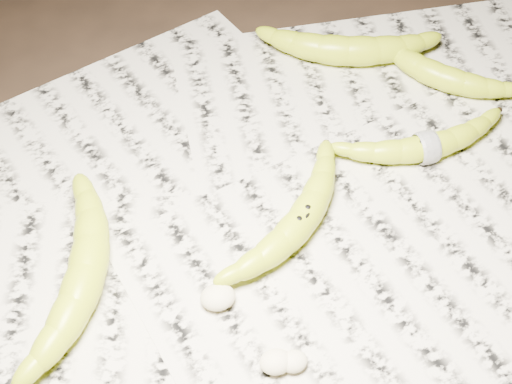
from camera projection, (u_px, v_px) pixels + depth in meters
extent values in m
plane|color=black|center=(261.00, 234.00, 0.78)|extent=(3.00, 3.00, 0.00)
cube|color=beige|center=(273.00, 217.00, 0.79)|extent=(0.90, 0.70, 0.01)
torus|color=white|center=(427.00, 145.00, 0.83)|extent=(0.01, 0.04, 0.04)
ellipsoid|color=beige|center=(218.00, 295.00, 0.71)|extent=(0.04, 0.03, 0.02)
ellipsoid|color=beige|center=(294.00, 360.00, 0.67)|extent=(0.03, 0.02, 0.02)
ellipsoid|color=beige|center=(276.00, 360.00, 0.67)|extent=(0.03, 0.03, 0.02)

